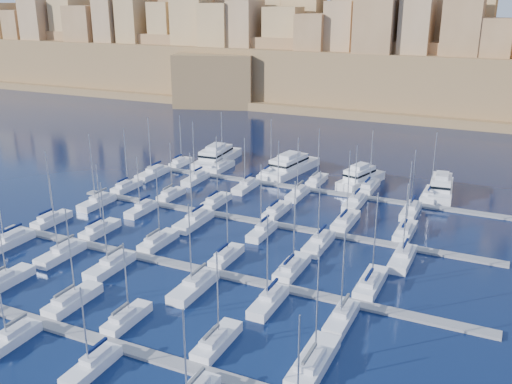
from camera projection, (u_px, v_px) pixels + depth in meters
The scene contains 53 objects.
ground at pixel (243, 244), 98.10m from camera, with size 600.00×600.00×0.00m, color black.
pontoon_near at pixel (118, 346), 68.90m from camera, with size 84.00×2.00×0.40m, color slate.
pontoon_mid_near at pixel (208, 271), 87.75m from camera, with size 84.00×2.00×0.40m, color slate.
pontoon_mid_far at pixel (266, 223), 106.60m from camera, with size 84.00×2.00×0.40m, color slate.
pontoon_far at pixel (307, 189), 125.46m from camera, with size 84.00×2.00×0.40m, color slate.
sailboat_1 at pixel (4, 281), 83.62m from camera, with size 2.84×9.47×14.30m.
sailboat_2 at pixel (73, 300), 78.29m from camera, with size 2.79×9.31×14.27m.
sailboat_3 at pixel (127, 318), 73.89m from camera, with size 2.40×8.00×11.46m.
sailboat_4 at pixel (217, 341), 68.91m from camera, with size 2.61×8.71×12.68m.
sailboat_5 at pixel (313, 362), 64.89m from camera, with size 3.20×10.67×15.41m.
sailboat_8 at pixel (11, 339), 69.41m from camera, with size 2.43×8.11×12.64m.
sailboat_9 at pixel (92, 366), 64.38m from camera, with size 2.42×8.08×11.23m.
sailboat_12 at pixel (51, 220), 106.66m from camera, with size 2.53×8.44×14.14m.
sailboat_13 at pixel (100, 229), 102.23m from camera, with size 2.61×8.71×12.99m.
sailboat_14 at pixel (158, 241), 97.33m from camera, with size 2.68×8.94×13.69m.
sailboat_15 at pixel (226, 256), 91.66m from camera, with size 2.46×8.21×11.86m.
sailboat_16 at pixel (292, 268), 87.67m from camera, with size 2.82×9.39×14.87m.
sailboat_17 at pixel (371, 283), 82.94m from camera, with size 2.95×9.84×14.77m.
sailboat_18 at pixel (7, 242), 96.93m from camera, with size 3.01×10.04×14.51m.
sailboat_19 at pixel (61, 253), 92.60m from camera, with size 2.78×9.27×14.72m.
sailboat_20 at pixel (111, 265), 88.44m from camera, with size 2.85×9.51×14.73m.
sailboat_21 at pixel (194, 286), 82.06m from camera, with size 3.03×10.11×13.87m.
sailboat_22 at pixel (269, 301), 78.00m from camera, with size 2.64×8.81×13.82m.
sailboat_23 at pixel (342, 318), 73.93m from camera, with size 2.58×8.60×13.63m.
sailboat_24 at pixel (126, 187), 125.26m from camera, with size 2.51×8.36×13.90m.
sailboat_25 at pixel (171, 195), 120.34m from camera, with size 2.36×7.88×12.19m.
sailboat_26 at pixel (216, 201), 116.40m from camera, with size 2.63×8.76×14.44m.
sailboat_27 at pixel (277, 211), 111.13m from camera, with size 2.69×8.98×14.93m.
sailboat_28 at pixel (346, 221), 105.99m from camera, with size 2.97×9.90×14.49m.
sailboat_29 at pixel (405, 231), 101.30m from camera, with size 2.79×9.29×13.82m.
sailboat_30 at pixel (97, 202), 115.89m from camera, with size 2.76×9.22×15.24m.
sailboat_31 at pixel (142, 209), 112.05m from camera, with size 2.46×8.21×11.83m.
sailboat_32 at pixel (194, 221), 106.14m from camera, with size 3.08×10.26×14.28m.
sailboat_33 at pixel (262, 231), 101.49m from camera, with size 2.52×8.41×13.48m.
sailboat_34 at pixel (319, 243), 96.56m from camera, with size 2.91×9.71×13.94m.
sailboat_35 at pixel (403, 258), 90.89m from camera, with size 2.92×9.74×13.69m.
sailboat_36 at pixel (180, 163), 143.71m from camera, with size 2.30×7.67×12.94m.
sailboat_37 at pixel (221, 167), 139.85m from camera, with size 2.78×9.27×14.56m.
sailboat_38 at pixel (270, 174), 134.71m from camera, with size 2.84×9.46×14.03m.
sailboat_39 at pixel (317, 180), 129.63m from camera, with size 2.61×8.70×12.92m.
sailboat_40 at pixel (369, 187), 125.20m from camera, with size 2.87×9.55×13.60m.
sailboat_41 at pixel (430, 195), 120.06m from camera, with size 2.96×9.87×14.42m.
sailboat_42 at pixel (153, 173), 134.85m from camera, with size 3.08×10.27×14.49m.
sailboat_43 at pixel (196, 179), 130.95m from camera, with size 2.62×8.72×14.45m.
sailboat_44 at pixel (246, 186), 125.65m from camera, with size 2.70×9.00×12.10m.
sailboat_45 at pixel (298, 194), 120.93m from camera, with size 2.57×8.57×13.35m.
sailboat_46 at pixel (355, 203), 115.53m from camera, with size 2.84×9.45×13.21m.
sailboat_47 at pixel (411, 211), 111.10m from camera, with size 2.78×9.28×13.50m.
motor_yacht_a at pixel (217, 157), 145.41m from camera, with size 6.94×19.15×5.25m.
motor_yacht_b at pixel (290, 166), 137.42m from camera, with size 8.55×19.62×5.25m.
motor_yacht_c at pixel (360, 178), 128.36m from camera, with size 8.05×15.07×5.25m.
motor_yacht_d at pixel (441, 187), 121.75m from camera, with size 6.08×15.85×5.25m.
fortified_city at pixel (415, 65), 226.47m from camera, with size 460.00×108.95×59.52m.
Camera 1 is at (40.25, -80.49, 40.10)m, focal length 40.00 mm.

